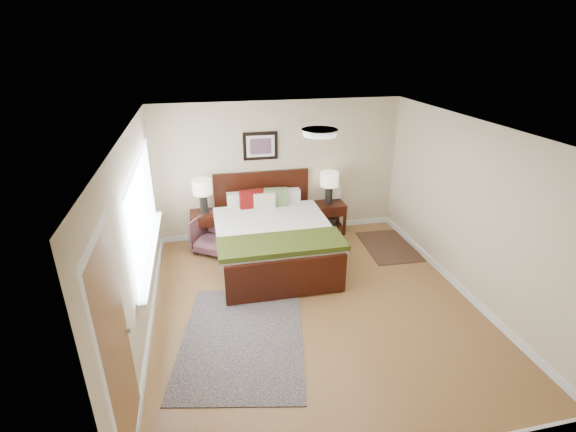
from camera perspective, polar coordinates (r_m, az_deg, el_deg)
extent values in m
plane|color=brown|center=(6.07, 3.65, -12.04)|extent=(5.00, 5.00, 0.00)
cube|color=#C0AB8B|center=(7.72, -1.14, 6.34)|extent=(4.50, 0.04, 2.50)
cube|color=#C0AB8B|center=(3.49, 15.92, -18.21)|extent=(4.50, 0.04, 2.50)
cube|color=#C0AB8B|center=(5.32, -20.06, -3.32)|extent=(0.04, 5.00, 2.50)
cube|color=#C0AB8B|center=(6.41, 23.71, 0.64)|extent=(0.04, 5.00, 2.50)
cube|color=white|center=(5.05, 4.38, 11.75)|extent=(4.50, 5.00, 0.02)
cube|color=silver|center=(5.89, -19.33, 1.00)|extent=(0.02, 2.72, 1.32)
cube|color=silver|center=(5.89, -19.18, 1.01)|extent=(0.01, 2.60, 1.20)
cube|color=silver|center=(6.14, -18.09, -4.40)|extent=(0.10, 2.72, 0.04)
cube|color=silver|center=(3.94, -22.38, -16.73)|extent=(0.01, 1.00, 2.18)
cube|color=brown|center=(3.96, -22.14, -17.18)|extent=(0.01, 0.90, 2.10)
cylinder|color=#999999|center=(4.28, -20.95, -14.42)|extent=(0.04, 0.04, 0.04)
cylinder|color=white|center=(5.06, 4.36, 11.31)|extent=(0.40, 0.40, 0.07)
cylinder|color=beige|center=(5.05, 4.38, 11.70)|extent=(0.44, 0.44, 0.01)
cube|color=black|center=(7.83, -3.57, 1.79)|extent=(1.76, 0.06, 1.23)
cube|color=black|center=(6.00, -0.13, -8.65)|extent=(1.76, 0.06, 0.62)
cube|color=black|center=(6.86, -9.00, -4.35)|extent=(0.06, 2.21, 0.20)
cube|color=black|center=(7.12, 4.59, -3.05)|extent=(0.06, 2.21, 0.20)
cube|color=silver|center=(6.88, -2.09, -2.65)|extent=(1.66, 2.19, 0.24)
cube|color=silver|center=(6.72, -1.96, -1.76)|extent=(1.84, 1.96, 0.11)
cube|color=#323F12|center=(6.12, -0.85, -3.84)|extent=(1.88, 0.70, 0.08)
cube|color=silver|center=(7.50, -6.22, 2.14)|extent=(0.55, 0.18, 0.29)
cube|color=silver|center=(7.61, -0.45, 2.60)|extent=(0.55, 0.18, 0.29)
cube|color=#5F0B0A|center=(7.38, -5.03, 2.22)|extent=(0.43, 0.17, 0.35)
cube|color=#5E7644|center=(7.45, -1.67, 2.49)|extent=(0.43, 0.16, 0.35)
cube|color=beige|center=(7.35, -3.24, 1.98)|extent=(0.38, 0.13, 0.31)
cube|color=black|center=(7.51, -3.79, 9.54)|extent=(0.62, 0.03, 0.50)
cube|color=silver|center=(7.49, -3.77, 9.50)|extent=(0.50, 0.01, 0.38)
cube|color=#A52D23|center=(7.48, -3.76, 9.48)|extent=(0.38, 0.01, 0.28)
cube|color=black|center=(7.60, -11.33, 0.30)|extent=(0.52, 0.47, 0.05)
cube|color=black|center=(7.54, -12.84, -2.58)|extent=(0.05, 0.05, 0.57)
cube|color=black|center=(7.54, -9.36, -2.29)|extent=(0.05, 0.05, 0.57)
cube|color=black|center=(7.91, -12.86, -1.32)|extent=(0.05, 0.05, 0.57)
cube|color=black|center=(7.91, -9.55, -1.04)|extent=(0.05, 0.05, 0.57)
cube|color=black|center=(7.43, -11.22, -1.06)|extent=(0.46, 0.03, 0.14)
cube|color=black|center=(7.95, 5.55, 1.56)|extent=(0.60, 0.45, 0.05)
cube|color=black|center=(7.82, 4.00, -1.13)|extent=(0.05, 0.05, 0.55)
cube|color=black|center=(7.97, 7.74, -0.78)|extent=(0.05, 0.05, 0.55)
cube|color=black|center=(8.16, 3.24, -0.02)|extent=(0.05, 0.05, 0.55)
cube|color=black|center=(8.31, 6.85, 0.30)|extent=(0.05, 0.05, 0.55)
cube|color=black|center=(7.80, 5.98, 0.31)|extent=(0.54, 0.03, 0.14)
cube|color=black|center=(8.12, 5.43, -1.27)|extent=(0.54, 0.39, 0.03)
cube|color=black|center=(8.10, 5.44, -1.08)|extent=(0.22, 0.28, 0.03)
cube|color=black|center=(8.09, 5.45, -0.85)|extent=(0.22, 0.28, 0.03)
cube|color=black|center=(8.07, 5.46, -0.63)|extent=(0.22, 0.28, 0.03)
cube|color=black|center=(8.06, 5.47, -0.40)|extent=(0.22, 0.28, 0.03)
cube|color=black|center=(8.05, 5.48, -0.17)|extent=(0.22, 0.28, 0.03)
cylinder|color=black|center=(7.52, -11.44, 1.63)|extent=(0.14, 0.14, 0.32)
cylinder|color=black|center=(7.46, -11.55, 2.91)|extent=(0.02, 0.02, 0.06)
cylinder|color=beige|center=(7.41, -11.64, 3.92)|extent=(0.34, 0.34, 0.26)
cylinder|color=black|center=(7.88, 5.60, 2.84)|extent=(0.14, 0.14, 0.32)
cylinder|color=black|center=(7.82, 5.65, 4.07)|extent=(0.02, 0.02, 0.06)
cylinder|color=beige|center=(7.77, 5.69, 5.05)|extent=(0.34, 0.34, 0.26)
imported|color=brown|center=(7.41, -9.78, -2.49)|extent=(0.96, 0.97, 0.64)
cube|color=#0B0C3B|center=(5.51, -6.22, -16.29)|extent=(1.91, 2.39, 0.01)
cube|color=black|center=(7.80, 13.60, -4.03)|extent=(0.92, 1.33, 0.01)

